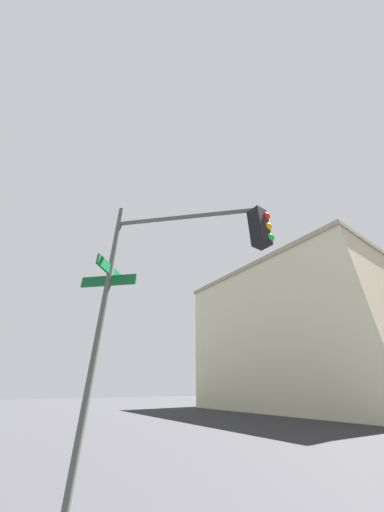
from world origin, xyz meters
name	(u,v)px	position (x,y,z in m)	size (l,w,h in m)	color
traffic_signal_near	(180,266)	(-6.24, -6.34, 3.69)	(2.64, 2.69, 5.24)	#474C47
building_stucco	(321,341)	(-16.75, 18.29, 6.14)	(17.79, 20.88, 12.27)	beige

